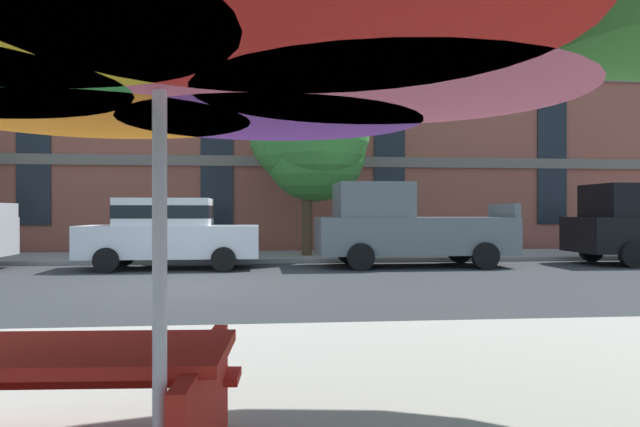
# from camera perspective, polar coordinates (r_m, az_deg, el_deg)

# --- Properties ---
(ground_plane) EXTENTS (120.00, 120.00, 0.00)m
(ground_plane) POSITION_cam_1_polar(r_m,az_deg,el_deg) (11.64, -13.06, -6.95)
(ground_plane) COLOR #2D3033
(sidewalk_far) EXTENTS (56.00, 3.60, 0.12)m
(sidewalk_far) POSITION_cam_1_polar(r_m,az_deg,el_deg) (18.37, -10.42, -4.16)
(sidewalk_far) COLOR gray
(sidewalk_far) RESTS_ON ground
(apartment_building) EXTENTS (42.19, 12.08, 12.80)m
(apartment_building) POSITION_cam_1_polar(r_m,az_deg,el_deg) (26.95, -9.03, 10.76)
(apartment_building) COLOR #934C3D
(apartment_building) RESTS_ON ground
(sedan_white) EXTENTS (4.40, 1.98, 1.78)m
(sedan_white) POSITION_cam_1_polar(r_m,az_deg,el_deg) (15.33, -14.43, -1.68)
(sedan_white) COLOR silver
(sedan_white) RESTS_ON ground
(pickup_gray) EXTENTS (5.10, 2.12, 2.20)m
(pickup_gray) POSITION_cam_1_polar(r_m,az_deg,el_deg) (15.64, 8.23, -1.36)
(pickup_gray) COLOR slate
(pickup_gray) RESTS_ON ground
(street_tree_middle) EXTENTS (3.64, 3.93, 5.56)m
(street_tree_middle) POSITION_cam_1_polar(r_m,az_deg,el_deg) (18.14, -1.04, 7.38)
(street_tree_middle) COLOR #4C3823
(street_tree_middle) RESTS_ON ground
(patio_umbrella) EXTENTS (3.57, 3.32, 2.44)m
(patio_umbrella) POSITION_cam_1_polar(r_m,az_deg,el_deg) (2.59, -15.28, 16.15)
(patio_umbrella) COLOR silver
(patio_umbrella) RESTS_ON ground
(picnic_table) EXTENTS (1.89, 1.63, 0.77)m
(picnic_table) POSITION_cam_1_polar(r_m,az_deg,el_deg) (3.35, -25.09, -16.37)
(picnic_table) COLOR red
(picnic_table) RESTS_ON ground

